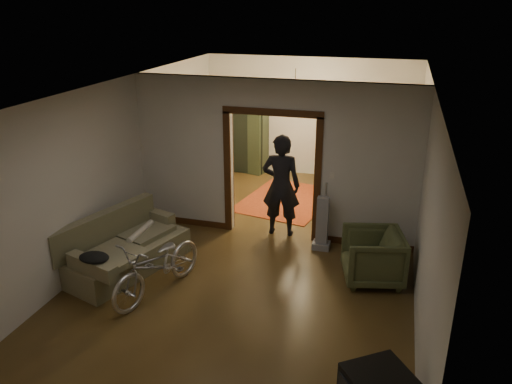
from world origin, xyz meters
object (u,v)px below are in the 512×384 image
at_px(desk, 344,169).
at_px(armchair, 372,257).
at_px(bicycle, 158,266).
at_px(sofa, 126,242).
at_px(locker, 250,139).
at_px(person, 281,185).

bearing_deg(desk, armchair, -83.90).
relative_size(bicycle, desk, 1.65).
bearing_deg(sofa, bicycle, -14.55).
height_order(bicycle, armchair, bicycle).
xyz_separation_m(bicycle, desk, (2.03, 5.33, -0.07)).
bearing_deg(armchair, bicycle, -81.08).
bearing_deg(sofa, locker, 102.52).
relative_size(armchair, person, 0.47).
relative_size(person, locker, 1.13).
bearing_deg(person, desk, -109.25).
bearing_deg(sofa, desk, 77.17).
xyz_separation_m(sofa, desk, (2.84, 4.82, -0.07)).
bearing_deg(bicycle, sofa, 164.70).
distance_m(bicycle, person, 2.77).
bearing_deg(locker, person, -48.88).
height_order(sofa, locker, locker).
bearing_deg(armchair, sofa, -92.91).
bearing_deg(person, sofa, 39.92).
relative_size(armchair, locker, 0.53).
xyz_separation_m(bicycle, armchair, (2.93, 1.23, -0.06)).
height_order(person, locker, person).
xyz_separation_m(armchair, desk, (-0.90, 4.10, -0.01)).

